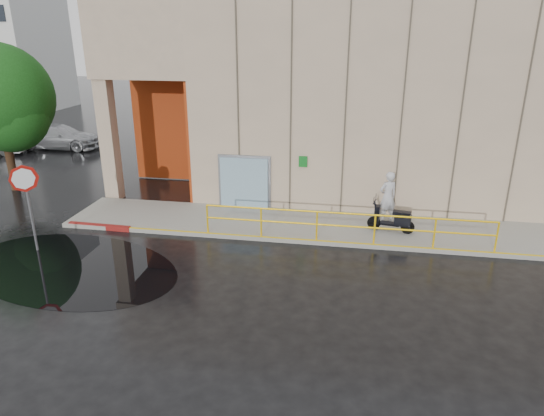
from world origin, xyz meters
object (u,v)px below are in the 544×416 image
(tree_near, at_px, (1,102))
(scooter, at_px, (392,212))
(red_curb, at_px, (99,227))
(car_c, at_px, (58,137))
(person, at_px, (388,197))
(stop_sign, at_px, (26,190))

(tree_near, bearing_deg, scooter, -8.51)
(red_curb, height_order, car_c, car_c)
(tree_near, bearing_deg, person, -5.31)
(person, height_order, scooter, person)
(red_curb, bearing_deg, person, 11.73)
(car_c, bearing_deg, tree_near, -164.04)
(scooter, relative_size, stop_sign, 0.57)
(tree_near, bearing_deg, red_curb, -31.56)
(person, height_order, stop_sign, stop_sign)
(stop_sign, xyz_separation_m, car_c, (-7.59, 13.47, -1.36))
(scooter, bearing_deg, tree_near, -176.95)
(person, relative_size, scooter, 1.15)
(person, xyz_separation_m, red_curb, (-10.28, -2.13, -1.01))
(stop_sign, height_order, red_curb, stop_sign)
(scooter, relative_size, red_curb, 0.69)
(person, bearing_deg, tree_near, -34.14)
(car_c, height_order, tree_near, tree_near)
(red_curb, xyz_separation_m, tree_near, (-5.93, 3.64, 3.84))
(red_curb, distance_m, car_c, 14.38)
(scooter, xyz_separation_m, red_curb, (-10.41, -1.20, -0.78))
(stop_sign, xyz_separation_m, red_curb, (1.12, 2.04, -1.99))
(person, distance_m, scooter, 0.98)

